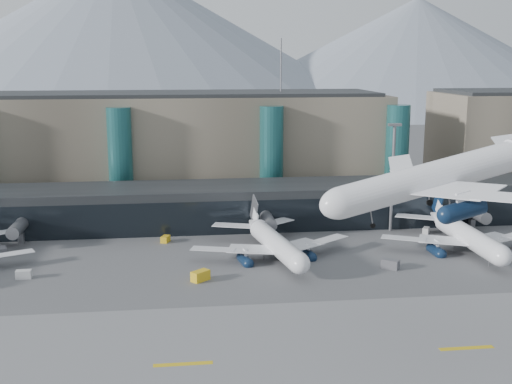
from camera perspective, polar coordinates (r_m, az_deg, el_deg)
The scene contains 17 objects.
ground at distance 105.28m, azimuth 4.55°, elevation -10.77°, with size 900.00×900.00×0.00m, color #515154.
runway_strip at distance 91.93m, azimuth 6.47°, elevation -14.29°, with size 400.00×40.00×0.04m, color slate.
runway_markings at distance 91.91m, azimuth 6.47°, elevation -14.27°, with size 128.00×1.00×0.02m.
concourse at distance 158.21m, azimuth 0.42°, elevation -1.13°, with size 170.00×27.00×10.00m.
terminal_main at distance 186.92m, azimuth -8.50°, elevation 4.01°, with size 130.00×30.00×31.00m.
teal_towers at distance 171.30m, azimuth -5.26°, elevation 2.90°, with size 116.40×19.40×46.00m.
mountain_ridge at distance 476.58m, azimuth -2.74°, elevation 12.42°, with size 910.00×400.00×110.00m.
lightmast_mid at distance 153.85m, azimuth 12.06°, elevation 1.83°, with size 3.00×1.20×25.60m.
hero_jet at distance 92.27m, azimuth 17.08°, elevation 2.26°, with size 38.35×38.02×12.40m.
jet_parked_mid at distance 133.54m, azimuth 1.39°, elevation -3.82°, with size 35.67×36.09×11.66m.
jet_parked_right at distance 145.80m, azimuth 17.82°, elevation -2.97°, with size 37.89×36.52×12.20m.
veh_a at distance 128.26m, azimuth -19.96°, elevation -6.90°, with size 2.79×1.57×1.57m, color silver.
veh_b at distance 145.19m, azimuth -8.06°, elevation -4.17°, with size 2.45×1.50×1.41m, color gold.
veh_c at distance 128.76m, azimuth 11.86°, elevation -6.29°, with size 3.33×1.76×1.85m, color #515156.
veh_d at distance 156.20m, azimuth 14.88°, elevation -3.31°, with size 2.43×1.30×1.39m, color silver.
veh_f at distance 144.51m, azimuth -21.62°, elevation -4.91°, with size 3.06×1.62×1.71m, color #515156.
veh_h at distance 119.89m, azimuth -4.96°, elevation -7.43°, with size 3.44×1.81×1.90m, color gold.
Camera 1 is at (-19.96, -95.19, 40.29)m, focal length 45.00 mm.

